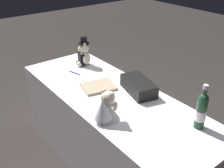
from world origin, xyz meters
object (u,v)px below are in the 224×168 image
(teddy_bear_groom, at_px, (84,54))
(signing_pen, at_px, (75,73))
(teddy_bear_bride, at_px, (106,108))
(champagne_bottle, at_px, (201,110))
(gift_case_black, at_px, (138,86))
(guestbook, at_px, (98,86))

(teddy_bear_groom, height_order, signing_pen, teddy_bear_groom)
(teddy_bear_bride, xyz_separation_m, champagne_bottle, (0.44, 0.43, 0.04))
(champagne_bottle, distance_m, gift_case_black, 0.60)
(teddy_bear_groom, relative_size, guestbook, 1.06)
(teddy_bear_groom, relative_size, teddy_bear_bride, 1.25)
(signing_pen, bearing_deg, teddy_bear_groom, 124.87)
(teddy_bear_groom, height_order, champagne_bottle, champagne_bottle)
(champagne_bottle, height_order, guestbook, champagne_bottle)
(gift_case_black, height_order, guestbook, gift_case_black)
(guestbook, bearing_deg, signing_pen, -163.41)
(teddy_bear_bride, bearing_deg, teddy_bear_groom, 156.81)
(signing_pen, distance_m, gift_case_black, 0.66)
(gift_case_black, distance_m, guestbook, 0.34)
(teddy_bear_groom, bearing_deg, champagne_bottle, 2.20)
(signing_pen, bearing_deg, champagne_bottle, 10.69)
(teddy_bear_groom, distance_m, signing_pen, 0.24)
(champagne_bottle, bearing_deg, teddy_bear_groom, -177.80)
(teddy_bear_groom, distance_m, gift_case_black, 0.74)
(guestbook, bearing_deg, gift_case_black, 54.00)
(signing_pen, xyz_separation_m, guestbook, (0.36, 0.02, 0.01))
(champagne_bottle, distance_m, signing_pen, 1.24)
(teddy_bear_groom, distance_m, teddy_bear_bride, 0.97)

